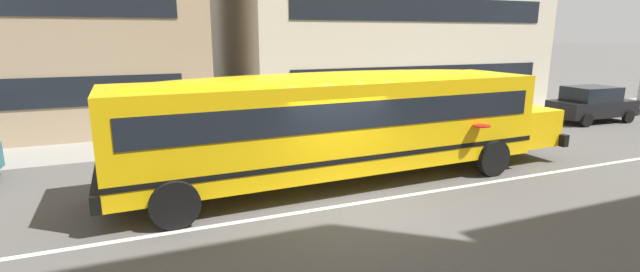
# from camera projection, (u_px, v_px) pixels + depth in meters

# --- Properties ---
(ground_plane) EXTENTS (400.00, 400.00, 0.00)m
(ground_plane) POSITION_uv_depth(u_px,v_px,m) (345.00, 205.00, 10.48)
(ground_plane) COLOR #54514F
(sidewalk_far) EXTENTS (120.00, 3.00, 0.01)m
(sidewalk_far) POSITION_uv_depth(u_px,v_px,m) (260.00, 136.00, 17.58)
(sidewalk_far) COLOR gray
(sidewalk_far) RESTS_ON ground_plane
(lane_centreline) EXTENTS (110.00, 0.16, 0.01)m
(lane_centreline) POSITION_uv_depth(u_px,v_px,m) (345.00, 205.00, 10.48)
(lane_centreline) COLOR silver
(lane_centreline) RESTS_ON ground_plane
(school_bus) EXTENTS (13.47, 3.20, 3.00)m
(school_bus) POSITION_uv_depth(u_px,v_px,m) (345.00, 118.00, 11.85)
(school_bus) COLOR yellow
(school_bus) RESTS_ON ground_plane
(parked_car_black_by_entrance) EXTENTS (3.97, 2.01, 1.64)m
(parked_car_black_by_entrance) POSITION_uv_depth(u_px,v_px,m) (591.00, 104.00, 20.40)
(parked_car_black_by_entrance) COLOR black
(parked_car_black_by_entrance) RESTS_ON ground_plane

